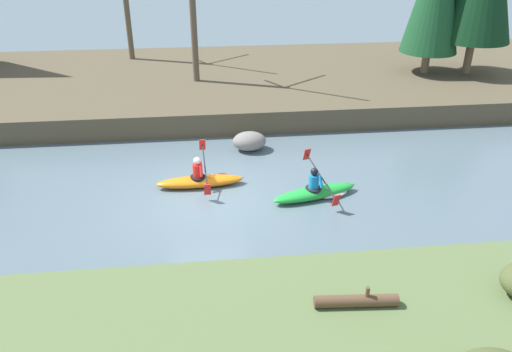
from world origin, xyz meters
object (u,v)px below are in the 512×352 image
(kayaker_lead, at_px, (318,191))
(boulder_midstream, at_px, (249,141))
(driftwood_log, at_px, (356,301))
(kayaker_middle, at_px, (201,180))

(kayaker_lead, relative_size, boulder_midstream, 2.31)
(kayaker_lead, bearing_deg, driftwood_log, -111.04)
(boulder_midstream, bearing_deg, kayaker_middle, -124.73)
(kayaker_middle, bearing_deg, boulder_midstream, 52.52)
(kayaker_middle, height_order, boulder_midstream, kayaker_middle)
(kayaker_lead, distance_m, driftwood_log, 5.73)
(kayaker_lead, xyz_separation_m, driftwood_log, (-0.57, -5.65, 0.76))
(kayaker_middle, bearing_deg, kayaker_lead, -19.88)
(kayaker_lead, bearing_deg, kayaker_middle, 147.57)
(driftwood_log, bearing_deg, boulder_midstream, 101.29)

